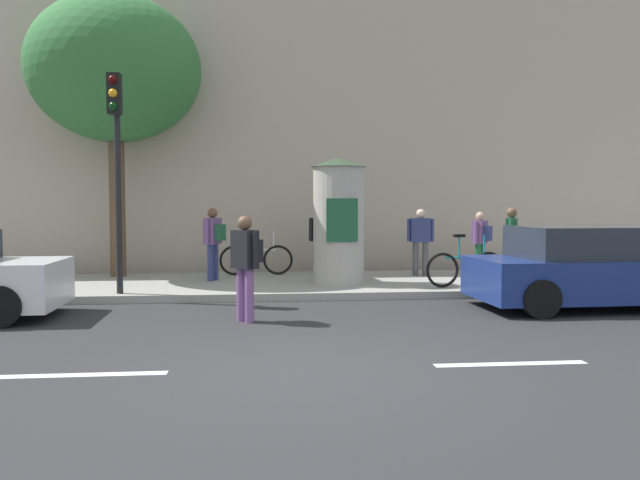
{
  "coord_description": "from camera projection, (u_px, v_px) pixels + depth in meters",
  "views": [
    {
      "loc": [
        -0.51,
        -6.95,
        1.84
      ],
      "look_at": [
        0.38,
        2.0,
        1.34
      ],
      "focal_mm": 35.45,
      "sensor_mm": 36.0,
      "label": 1
    }
  ],
  "objects": [
    {
      "name": "traffic_light",
      "position": [
        116.0,
        147.0,
        11.79
      ],
      "size": [
        0.24,
        0.45,
        4.12
      ],
      "color": "black",
      "rests_on": "sidewalk_curb"
    },
    {
      "name": "building_backdrop",
      "position": [
        274.0,
        122.0,
        18.75
      ],
      "size": [
        36.0,
        5.0,
        8.6
      ],
      "primitive_type": "cube",
      "color": "#B7A893",
      "rests_on": "ground_plane"
    },
    {
      "name": "bicycle_leaning",
      "position": [
        466.0,
        268.0,
        13.04
      ],
      "size": [
        1.76,
        0.35,
        1.09
      ],
      "color": "black",
      "rests_on": "sidewalk_curb"
    },
    {
      "name": "sidewalk_curb",
      "position": [
        281.0,
        285.0,
        14.01
      ],
      "size": [
        36.0,
        4.0,
        0.15
      ],
      "primitive_type": "cube",
      "color": "#9E9B93",
      "rests_on": "ground_plane"
    },
    {
      "name": "pedestrian_in_dark_shirt",
      "position": [
        214.0,
        237.0,
        14.07
      ],
      "size": [
        0.49,
        0.6,
        1.62
      ],
      "color": "navy",
      "rests_on": "sidewalk_curb"
    },
    {
      "name": "street_tree",
      "position": [
        115.0,
        70.0,
        14.71
      ],
      "size": [
        3.98,
        3.98,
        6.55
      ],
      "color": "brown",
      "rests_on": "sidewalk_curb"
    },
    {
      "name": "pedestrian_with_bag",
      "position": [
        511.0,
        238.0,
        13.72
      ],
      "size": [
        0.42,
        0.62,
        1.63
      ],
      "color": "#1E5938",
      "rests_on": "sidewalk_curb"
    },
    {
      "name": "parked_car_blue",
      "position": [
        599.0,
        269.0,
        11.27
      ],
      "size": [
        4.64,
        2.1,
        1.46
      ],
      "color": "navy",
      "rests_on": "ground_plane"
    },
    {
      "name": "bicycle_upright",
      "position": [
        256.0,
        259.0,
        15.23
      ],
      "size": [
        1.77,
        0.11,
        1.09
      ],
      "color": "black",
      "rests_on": "sidewalk_curb"
    },
    {
      "name": "poster_column",
      "position": [
        339.0,
        220.0,
        13.56
      ],
      "size": [
        1.2,
        1.2,
        2.7
      ],
      "color": "#B2ADA3",
      "rests_on": "sidewalk_curb"
    },
    {
      "name": "pedestrian_in_light_jacket",
      "position": [
        319.0,
        236.0,
        15.55
      ],
      "size": [
        0.54,
        0.42,
        1.59
      ],
      "color": "#4C4C51",
      "rests_on": "sidewalk_curb"
    },
    {
      "name": "lane_markings",
      "position": [
        304.0,
        369.0,
        7.06
      ],
      "size": [
        25.8,
        0.16,
        0.01
      ],
      "color": "silver",
      "rests_on": "ground_plane"
    },
    {
      "name": "pedestrian_near_pole",
      "position": [
        246.0,
        259.0,
        9.9
      ],
      "size": [
        0.52,
        0.52,
        1.68
      ],
      "color": "#724C84",
      "rests_on": "ground_plane"
    },
    {
      "name": "pedestrian_with_backpack",
      "position": [
        421.0,
        237.0,
        15.07
      ],
      "size": [
        0.63,
        0.31,
        1.6
      ],
      "color": "#4C4C51",
      "rests_on": "sidewalk_curb"
    },
    {
      "name": "pedestrian_tallest",
      "position": [
        481.0,
        238.0,
        15.08
      ],
      "size": [
        0.54,
        0.55,
        1.53
      ],
      "color": "#1E5938",
      "rests_on": "sidewalk_curb"
    },
    {
      "name": "ground_plane",
      "position": [
        304.0,
        369.0,
        7.06
      ],
      "size": [
        80.0,
        80.0,
        0.0
      ],
      "primitive_type": "plane",
      "color": "#2B2B2D"
    }
  ]
}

